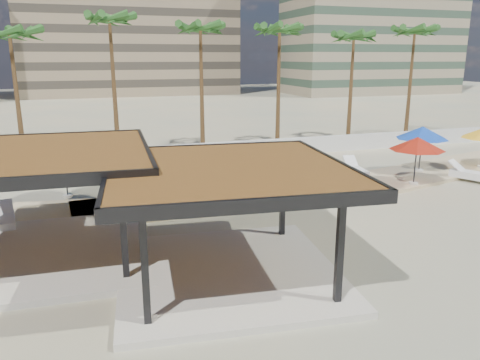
# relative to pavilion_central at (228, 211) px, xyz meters

# --- Properties ---
(ground) EXTENTS (200.00, 200.00, 0.00)m
(ground) POSITION_rel_pavilion_central_xyz_m (1.00, 1.16, -2.21)
(ground) COLOR tan
(ground) RESTS_ON ground
(promenade) EXTENTS (44.45, 7.97, 0.24)m
(promenade) POSITION_rel_pavilion_central_xyz_m (3.00, 8.83, -2.15)
(promenade) COLOR #C6B284
(promenade) RESTS_ON ground
(boundary_wall) EXTENTS (56.00, 0.30, 1.20)m
(boundary_wall) POSITION_rel_pavilion_central_xyz_m (1.00, 17.16, -1.61)
(boundary_wall) COLOR silver
(boundary_wall) RESTS_ON ground
(building_mid) EXTENTS (38.00, 16.00, 30.40)m
(building_mid) POSITION_rel_pavilion_central_xyz_m (5.00, 79.16, 12.06)
(building_mid) COLOR #847259
(building_mid) RESTS_ON ground
(pavilion_central) EXTENTS (8.01, 8.01, 3.70)m
(pavilion_central) POSITION_rel_pavilion_central_xyz_m (0.00, 0.00, 0.00)
(pavilion_central) COLOR beige
(pavilion_central) RESTS_ON ground
(pavilion_west) EXTENTS (8.00, 8.00, 3.87)m
(pavilion_west) POSITION_rel_pavilion_central_xyz_m (-5.80, 3.42, 0.11)
(pavilion_west) COLOR beige
(pavilion_west) RESTS_ON ground
(umbrella_b) EXTENTS (3.41, 3.41, 2.66)m
(umbrella_b) POSITION_rel_pavilion_central_xyz_m (-3.53, 8.82, 0.26)
(umbrella_b) COLOR beige
(umbrella_b) RESTS_ON promenade
(umbrella_c) EXTENTS (3.24, 3.24, 2.60)m
(umbrella_c) POSITION_rel_pavilion_central_xyz_m (12.66, 6.96, 0.21)
(umbrella_c) COLOR beige
(umbrella_c) RESTS_ON promenade
(umbrella_d) EXTENTS (3.36, 3.36, 2.72)m
(umbrella_d) POSITION_rel_pavilion_central_xyz_m (14.93, 9.37, 0.31)
(umbrella_d) COLOR beige
(umbrella_d) RESTS_ON promenade
(umbrella_f) EXTENTS (2.95, 2.95, 2.40)m
(umbrella_f) POSITION_rel_pavilion_central_xyz_m (-5.16, 10.36, 0.04)
(umbrella_f) COLOR beige
(umbrella_f) RESTS_ON promenade
(lounger_a) EXTENTS (0.97, 2.18, 0.80)m
(lounger_a) POSITION_rel_pavilion_central_xyz_m (-7.49, 7.01, -1.83)
(lounger_a) COLOR white
(lounger_a) RESTS_ON promenade
(lounger_b) EXTENTS (0.92, 2.19, 0.80)m
(lounger_b) POSITION_rel_pavilion_central_xyz_m (3.17, 9.21, -1.83)
(lounger_b) COLOR white
(lounger_b) RESTS_ON promenade
(lounger_c) EXTENTS (1.80, 2.51, 0.92)m
(lounger_c) POSITION_rel_pavilion_central_xyz_m (16.58, 7.01, -1.80)
(lounger_c) COLOR white
(lounger_c) RESTS_ON promenade
(lounger_d) EXTENTS (1.13, 2.46, 0.90)m
(lounger_d) POSITION_rel_pavilion_central_xyz_m (10.90, 9.99, -1.81)
(lounger_d) COLOR white
(lounger_d) RESTS_ON promenade
(palm_c) EXTENTS (3.00, 3.00, 9.12)m
(palm_c) POSITION_rel_pavilion_central_xyz_m (-8.00, 19.26, 5.77)
(palm_c) COLOR brown
(palm_c) RESTS_ON ground
(palm_d) EXTENTS (3.00, 3.00, 10.12)m
(palm_d) POSITION_rel_pavilion_central_xyz_m (-2.00, 20.06, 6.70)
(palm_d) COLOR brown
(palm_d) RESTS_ON ground
(palm_e) EXTENTS (3.00, 3.00, 9.63)m
(palm_e) POSITION_rel_pavilion_central_xyz_m (4.00, 19.56, 6.24)
(palm_e) COLOR brown
(palm_e) RESTS_ON ground
(palm_f) EXTENTS (3.00, 3.00, 9.62)m
(palm_f) POSITION_rel_pavilion_central_xyz_m (10.00, 19.76, 6.23)
(palm_f) COLOR brown
(palm_f) RESTS_ON ground
(palm_g) EXTENTS (3.00, 3.00, 9.19)m
(palm_g) POSITION_rel_pavilion_central_xyz_m (16.00, 19.36, 5.83)
(palm_g) COLOR brown
(palm_g) RESTS_ON ground
(palm_h) EXTENTS (3.00, 3.00, 9.74)m
(palm_h) POSITION_rel_pavilion_central_xyz_m (22.00, 19.96, 6.34)
(palm_h) COLOR brown
(palm_h) RESTS_ON ground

